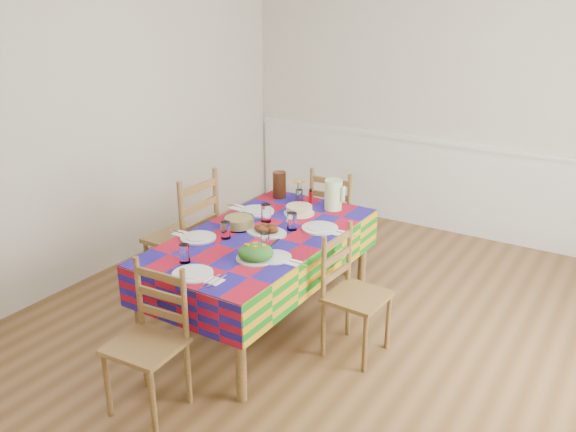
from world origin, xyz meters
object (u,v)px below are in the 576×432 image
object	(u,v)px
dining_table	(262,244)
chair_right	(352,295)
chair_near	(150,342)
chair_far	(336,219)
chair_left	(186,238)
meat_platter	(266,230)
tea_pitcher	(279,185)
green_pitcher	(333,195)

from	to	relation	value
dining_table	chair_right	world-z (taller)	chair_right
chair_near	chair_right	world-z (taller)	chair_near
chair_far	chair_left	bearing A→B (deg)	55.47
meat_platter	tea_pitcher	size ratio (longest dim) A/B	1.41
dining_table	chair_left	xyz separation A→B (m)	(-0.71, -0.00, -0.11)
chair_far	chair_left	distance (m)	1.33
tea_pitcher	green_pitcher	bearing A→B (deg)	-1.30
meat_platter	chair_near	distance (m)	1.20
dining_table	tea_pitcher	size ratio (longest dim) A/B	8.24
dining_table	meat_platter	size ratio (longest dim) A/B	5.83
tea_pitcher	chair_left	xyz separation A→B (m)	(-0.38, -0.73, -0.29)
chair_far	chair_left	xyz separation A→B (m)	(-0.71, -1.13, 0.07)
dining_table	meat_platter	bearing A→B (deg)	67.10
meat_platter	green_pitcher	xyz separation A→B (m)	(0.16, 0.69, 0.09)
meat_platter	chair_left	world-z (taller)	chair_left
dining_table	chair_near	distance (m)	1.14
tea_pitcher	chair_far	xyz separation A→B (m)	(0.33, 0.39, -0.36)
chair_near	chair_right	distance (m)	1.34
dining_table	meat_platter	world-z (taller)	meat_platter
dining_table	chair_right	size ratio (longest dim) A/B	2.07
chair_left	chair_right	world-z (taller)	chair_left
chair_left	chair_right	distance (m)	1.42
meat_platter	chair_near	bearing A→B (deg)	-90.88
tea_pitcher	chair_right	xyz separation A→B (m)	(1.04, -0.73, -0.38)
green_pitcher	chair_left	distance (m)	1.18
dining_table	chair_right	xyz separation A→B (m)	(0.71, 0.00, -0.20)
dining_table	chair_far	distance (m)	1.14
chair_near	meat_platter	bearing A→B (deg)	85.41
green_pitcher	chair_right	distance (m)	0.98
dining_table	chair_far	bearing A→B (deg)	89.91
chair_far	dining_table	bearing A→B (deg)	87.53
chair_far	green_pitcher	bearing A→B (deg)	111.33
meat_platter	chair_far	world-z (taller)	chair_far
chair_left	tea_pitcher	bearing A→B (deg)	152.51
tea_pitcher	chair_far	bearing A→B (deg)	50.38
tea_pitcher	chair_left	distance (m)	0.88
chair_left	chair_right	bearing A→B (deg)	90.13
meat_platter	chair_far	xyz separation A→B (m)	(-0.01, 1.09, -0.27)
meat_platter	chair_far	bearing A→B (deg)	90.72
chair_near	chair_far	distance (m)	2.26
meat_platter	chair_right	distance (m)	0.76
chair_left	chair_near	bearing A→B (deg)	32.00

